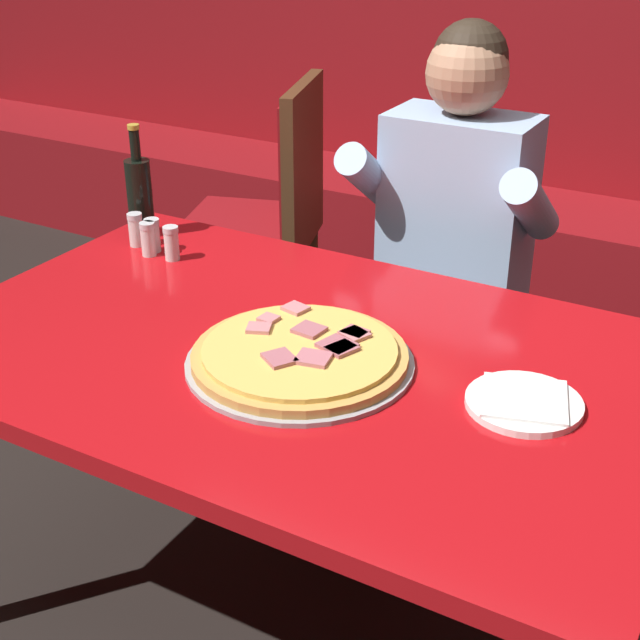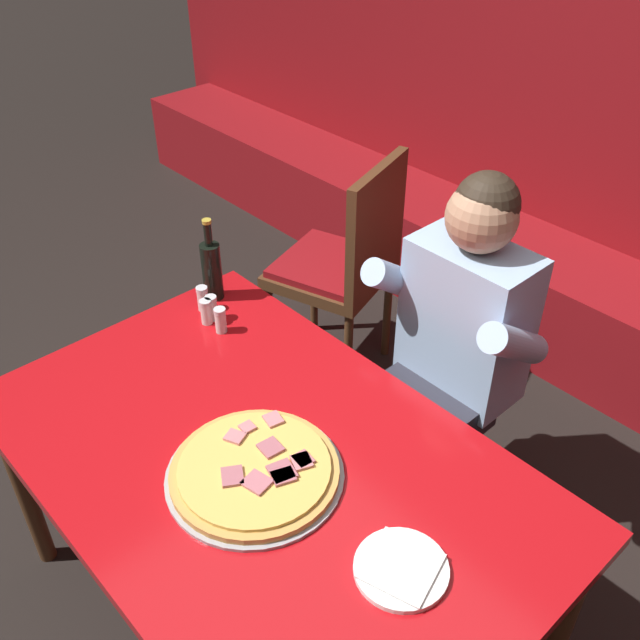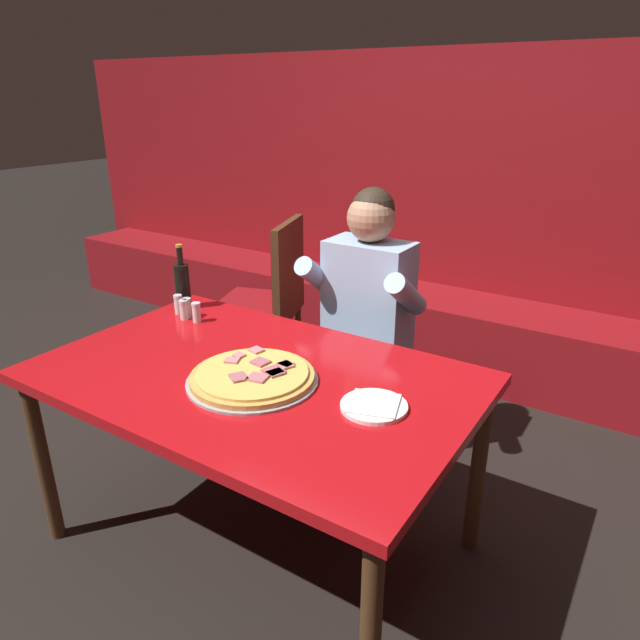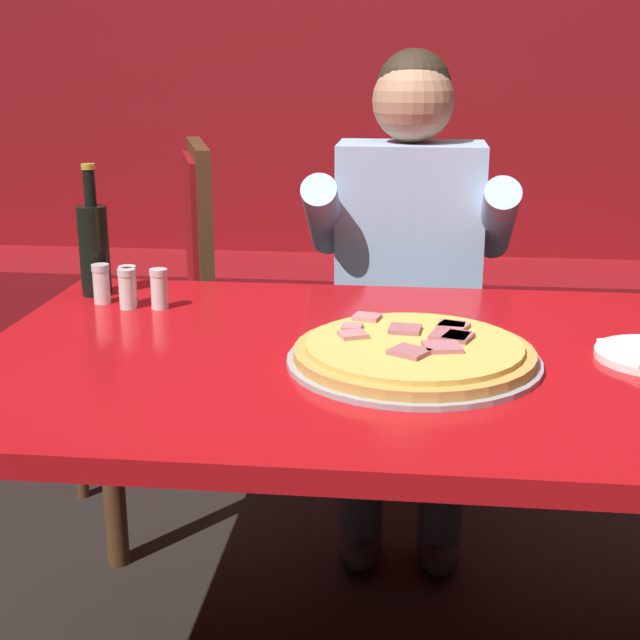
% 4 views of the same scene
% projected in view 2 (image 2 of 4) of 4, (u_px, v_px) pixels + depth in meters
% --- Properties ---
extents(ground_plane, '(24.00, 24.00, 0.00)m').
position_uv_depth(ground_plane, '(273.00, 618.00, 2.26)').
color(ground_plane, black).
extents(booth_bench, '(6.46, 0.48, 0.46)m').
position_uv_depth(booth_bench, '(597.00, 323.00, 3.14)').
color(booth_bench, maroon).
rests_on(booth_bench, ground_plane).
extents(main_dining_table, '(1.52, 0.96, 0.74)m').
position_uv_depth(main_dining_table, '(263.00, 475.00, 1.86)').
color(main_dining_table, '#4C2D19').
rests_on(main_dining_table, ground_plane).
extents(pizza, '(0.45, 0.45, 0.05)m').
position_uv_depth(pizza, '(255.00, 471.00, 1.76)').
color(pizza, '#9E9EA3').
rests_on(pizza, main_dining_table).
extents(plate_white_paper, '(0.21, 0.21, 0.02)m').
position_uv_depth(plate_white_paper, '(401.00, 568.00, 1.55)').
color(plate_white_paper, white).
rests_on(plate_white_paper, main_dining_table).
extents(beer_bottle, '(0.07, 0.07, 0.29)m').
position_uv_depth(beer_bottle, '(212.00, 269.00, 2.34)').
color(beer_bottle, black).
rests_on(beer_bottle, main_dining_table).
extents(shaker_black_pepper, '(0.04, 0.04, 0.09)m').
position_uv_depth(shaker_black_pepper, '(212.00, 309.00, 2.28)').
color(shaker_black_pepper, silver).
rests_on(shaker_black_pepper, main_dining_table).
extents(shaker_oregano, '(0.04, 0.04, 0.09)m').
position_uv_depth(shaker_oregano, '(206.00, 313.00, 2.26)').
color(shaker_oregano, silver).
rests_on(shaker_oregano, main_dining_table).
extents(shaker_red_pepper_flakes, '(0.04, 0.04, 0.09)m').
position_uv_depth(shaker_red_pepper_flakes, '(203.00, 299.00, 2.32)').
color(shaker_red_pepper_flakes, silver).
rests_on(shaker_red_pepper_flakes, main_dining_table).
extents(shaker_parmesan, '(0.04, 0.04, 0.09)m').
position_uv_depth(shaker_parmesan, '(221.00, 321.00, 2.23)').
color(shaker_parmesan, silver).
rests_on(shaker_parmesan, main_dining_table).
extents(diner_seated_blue_shirt, '(0.53, 0.53, 1.27)m').
position_uv_depth(diner_seated_blue_shirt, '(446.00, 351.00, 2.23)').
color(diner_seated_blue_shirt, black).
rests_on(diner_seated_blue_shirt, ground_plane).
extents(dining_chair_far_right, '(0.55, 0.55, 1.01)m').
position_uv_depth(dining_chair_far_right, '(348.00, 257.00, 2.90)').
color(dining_chair_far_right, '#4C2D19').
rests_on(dining_chair_far_right, ground_plane).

